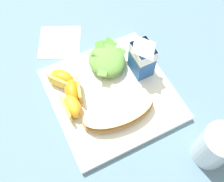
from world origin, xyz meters
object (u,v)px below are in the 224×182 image
Objects in this scene: green_salad_pile at (107,60)px; orange_wedge_front at (62,78)px; orange_wedge_middle at (73,91)px; drinking_clear_cup at (215,146)px; cheesy_pizza_bread at (118,112)px; paper_napkin at (60,42)px; milk_carton at (143,56)px; orange_wedge_rear at (72,106)px; white_plate at (112,95)px.

orange_wedge_front is (-0.00, -0.12, -0.00)m from green_salad_pile.
drinking_clear_cup reaches higher than orange_wedge_middle.
drinking_clear_cup is at bearing 39.97° from cheesy_pizza_bread.
drinking_clear_cup is (0.26, 0.21, 0.02)m from orange_wedge_middle.
orange_wedge_front reaches higher than paper_napkin.
orange_wedge_rear is (0.03, -0.19, -0.04)m from milk_carton.
drinking_clear_cup is at bearing 29.34° from white_plate.
milk_carton is at bearing 53.68° from green_salad_pile.
orange_wedge_middle is 0.61× the size of paper_napkin.
orange_wedge_front is at bearing -130.14° from white_plate.
orange_wedge_middle is 0.04m from orange_wedge_rear.
paper_napkin is at bearing -165.80° from white_plate.
drinking_clear_cup is at bearing 18.35° from green_salad_pile.
white_plate is at bearing 14.20° from paper_napkin.
orange_wedge_rear is (0.08, -0.01, 0.00)m from orange_wedge_front.
orange_wedge_middle is 0.18m from paper_napkin.
orange_wedge_middle reaches higher than white_plate.
green_salad_pile is at bearing 30.26° from paper_napkin.
milk_carton is 1.58× the size of orange_wedge_front.
orange_wedge_middle is at bearing -141.07° from drinking_clear_cup.
paper_napkin is at bearing 170.61° from orange_wedge_middle.
cheesy_pizza_bread is 0.21m from drinking_clear_cup.
orange_wedge_rear reaches higher than cheesy_pizza_bread.
orange_wedge_rear is (0.04, -0.02, 0.00)m from orange_wedge_middle.
orange_wedge_rear reaches higher than paper_napkin.
white_plate is at bearing -73.40° from milk_carton.
cheesy_pizza_bread is at bearing -15.62° from green_salad_pile.
orange_wedge_middle is at bearing -113.32° from white_plate.
milk_carton is 1.63× the size of orange_wedge_middle.
paper_napkin is (-0.13, -0.08, -0.03)m from green_salad_pile.
green_salad_pile is at bearing 121.55° from orange_wedge_rear.
orange_wedge_front is at bearing -143.99° from drinking_clear_cup.
orange_wedge_front is at bearing -105.35° from milk_carton.
orange_wedge_middle is (0.04, -0.11, -0.00)m from green_salad_pile.
orange_wedge_middle is (-0.04, -0.08, 0.03)m from white_plate.
green_salad_pile is 0.98× the size of paper_napkin.
milk_carton is at bearing 74.65° from orange_wedge_front.
orange_wedge_front is (-0.05, -0.19, -0.04)m from milk_carton.
cheesy_pizza_bread is 0.14m from green_salad_pile.
orange_wedge_middle is (-0.01, -0.18, -0.04)m from milk_carton.
orange_wedge_rear is at bearing -90.25° from white_plate.
cheesy_pizza_bread reaches higher than paper_napkin.
milk_carton is (0.05, 0.07, 0.04)m from green_salad_pile.
milk_carton reaches higher than cheesy_pizza_bread.
milk_carton reaches higher than orange_wedge_rear.
cheesy_pizza_bread is 2.52× the size of orange_wedge_front.
orange_wedge_rear is at bearing -26.97° from orange_wedge_middle.
drinking_clear_cup is (0.25, 0.03, -0.02)m from milk_carton.
milk_carton is 1.81× the size of orange_wedge_rear.
drinking_clear_cup is at bearing 36.01° from orange_wedge_front.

